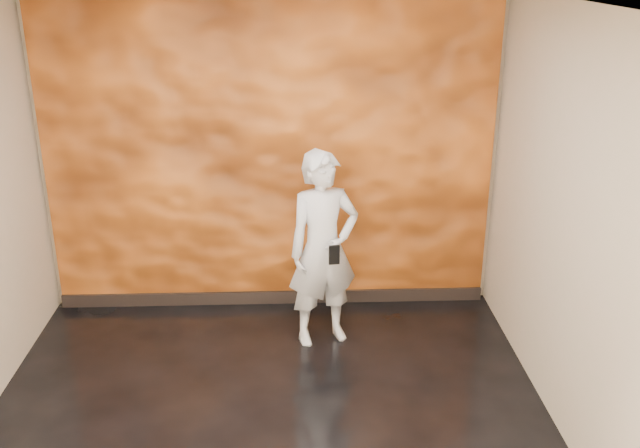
{
  "coord_description": "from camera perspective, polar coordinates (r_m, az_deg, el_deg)",
  "views": [
    {
      "loc": [
        0.19,
        -4.05,
        3.09
      ],
      "look_at": [
        0.39,
        0.93,
        1.17
      ],
      "focal_mm": 40.0,
      "sensor_mm": 36.0,
      "label": 1
    }
  ],
  "objects": [
    {
      "name": "man",
      "position": [
        5.78,
        0.27,
        -2.02
      ],
      "size": [
        0.69,
        0.57,
        1.64
      ],
      "primitive_type": "imported",
      "rotation": [
        0.0,
        0.0,
        0.33
      ],
      "color": "#AAAFB9",
      "rests_on": "ground"
    },
    {
      "name": "phone",
      "position": [
        5.57,
        1.14,
        -2.48
      ],
      "size": [
        0.09,
        0.03,
        0.16
      ],
      "primitive_type": "cube",
      "rotation": [
        0.0,
        0.0,
        0.14
      ],
      "color": "black",
      "rests_on": "man"
    },
    {
      "name": "room",
      "position": [
        4.4,
        -4.65,
        -1.6
      ],
      "size": [
        4.02,
        4.02,
        2.81
      ],
      "color": "black",
      "rests_on": "ground"
    },
    {
      "name": "feature_wall",
      "position": [
        6.25,
        -4.0,
        5.16
      ],
      "size": [
        3.9,
        0.06,
        2.75
      ],
      "primitive_type": "cube",
      "color": "orange",
      "rests_on": "ground"
    },
    {
      "name": "baseboard",
      "position": [
        6.7,
        -3.73,
        -5.86
      ],
      "size": [
        3.9,
        0.04,
        0.12
      ],
      "primitive_type": "cube",
      "color": "black",
      "rests_on": "ground"
    }
  ]
}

